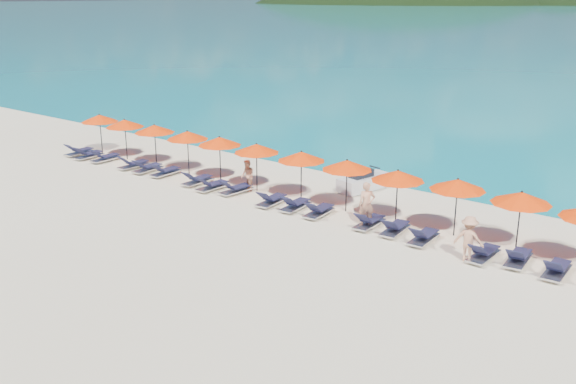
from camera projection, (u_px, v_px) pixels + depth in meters
The scene contains 36 objects.
ground at pixel (238, 242), 23.77m from camera, with size 1400.00×1400.00×0.00m, color beige.
headland_main at pixel (388, 45), 617.62m from camera, with size 374.00×242.00×126.50m.
headland_small at pixel (556, 48), 543.01m from camera, with size 162.00×126.00×85.50m.
jetski at pixel (364, 181), 29.98m from camera, with size 1.56×2.89×0.98m.
beachgoer_a at pixel (367, 204), 25.18m from camera, with size 0.64×0.42×1.76m, color tan.
beachgoer_b at pixel (247, 176), 29.63m from camera, with size 0.72×0.42×1.49m, color tan.
beachgoer_c at pixel (469, 239), 21.83m from camera, with size 1.04×0.48×1.61m, color tan.
umbrella_0 at pixel (100, 118), 36.51m from camera, with size 2.10×2.10×2.28m.
umbrella_1 at pixel (125, 123), 35.07m from camera, with size 2.10×2.10×2.28m.
umbrella_2 at pixel (154, 129), 33.66m from camera, with size 2.10×2.10×2.28m.
umbrella_3 at pixel (187, 135), 32.11m from camera, with size 2.10×2.10×2.28m.
umbrella_4 at pixel (220, 141), 30.81m from camera, with size 2.10×2.10×2.28m.
umbrella_5 at pixel (256, 148), 29.39m from camera, with size 2.10×2.10×2.28m.
umbrella_6 at pixel (301, 156), 27.94m from camera, with size 2.10×2.10×2.28m.
umbrella_7 at pixel (347, 165), 26.52m from camera, with size 2.10×2.10×2.28m.
umbrella_8 at pixel (398, 176), 24.97m from camera, with size 2.10×2.10×2.28m.
umbrella_9 at pixel (458, 185), 23.79m from camera, with size 2.10×2.10×2.28m.
umbrella_10 at pixel (521, 198), 22.24m from camera, with size 2.10×2.10×2.28m.
lounger_0 at pixel (79, 151), 36.44m from camera, with size 0.69×1.72×0.66m.
lounger_1 at pixel (89, 155), 35.71m from camera, with size 0.73×1.74×0.66m.
lounger_2 at pixel (105, 157), 35.06m from camera, with size 0.66×1.71×0.66m.
lounger_3 at pixel (133, 164), 33.69m from camera, with size 0.70×1.73×0.66m.
lounger_4 at pixel (147, 168), 32.99m from camera, with size 0.70×1.73×0.66m.
lounger_5 at pixel (165, 171), 32.32m from camera, with size 0.69×1.72×0.66m.
lounger_6 at pixel (197, 180), 30.83m from camera, with size 0.66×1.71×0.66m.
lounger_7 at pixel (212, 185), 29.95m from camera, with size 0.70×1.73×0.66m.
lounger_8 at pixel (236, 189), 29.41m from camera, with size 0.77×1.75×0.66m.
lounger_9 at pixel (272, 200), 27.82m from camera, with size 0.76×1.75×0.66m.
lounger_10 at pixel (295, 205), 27.20m from camera, with size 0.75×1.74×0.66m.
lounger_11 at pixel (319, 211), 26.45m from camera, with size 0.76×1.74×0.66m.
lounger_12 at pixel (369, 222), 25.15m from camera, with size 0.67×1.72×0.66m.
lounger_13 at pixel (395, 228), 24.48m from camera, with size 0.79×1.75×0.66m.
lounger_14 at pixel (424, 237), 23.61m from camera, with size 0.70×1.73×0.66m.
lounger_15 at pixel (483, 253), 22.09m from camera, with size 0.65×1.71×0.66m.
lounger_16 at pixel (518, 258), 21.72m from camera, with size 0.79×1.75×0.66m.
lounger_17 at pixel (557, 269), 20.81m from camera, with size 0.69×1.72×0.66m.
Camera 1 is at (15.18, -16.26, 8.77)m, focal length 40.00 mm.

